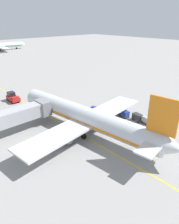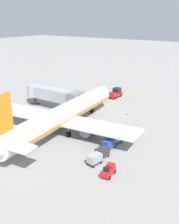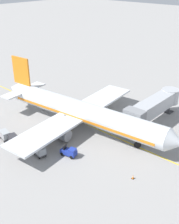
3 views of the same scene
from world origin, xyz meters
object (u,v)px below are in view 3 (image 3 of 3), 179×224
Objects in this scene: jet_bridge at (154,106)px; baggage_cart_second_in_train at (28,144)px; baggage_cart_third_in_train at (14,139)px; parked_airliner at (81,112)px; safety_cone_nose_left at (133,177)px; baggage_cart_tail_end at (5,135)px; ground_crew_wing_walker at (42,142)px; baggage_cart_front at (40,150)px; baggage_tug_lead at (69,152)px.

jet_bridge is 23.52m from baggage_cart_second_in_train.
baggage_cart_second_in_train and baggage_cart_third_in_train have the same top height.
jet_bridge is at bearing 139.69° from parked_airliner.
parked_airliner is at bearing -110.14° from safety_cone_nose_left.
parked_airliner is 12.55× the size of baggage_cart_third_in_train.
baggage_cart_third_in_train is at bearing -31.10° from jet_bridge.
baggage_cart_tail_end is (0.17, -2.33, 0.00)m from baggage_cart_third_in_train.
baggage_cart_second_in_train is 1.00× the size of baggage_cart_third_in_train.
jet_bridge is 9.02× the size of ground_crew_wing_walker.
baggage_cart_second_in_train is (10.71, -1.33, -2.24)m from parked_airliner.
parked_airliner is 22.10× the size of ground_crew_wing_walker.
baggage_cart_second_in_train is at bearing 102.60° from baggage_cart_third_in_train.
jet_bridge reaches higher than safety_cone_nose_left.
baggage_cart_third_in_train is (0.80, -5.62, 0.00)m from baggage_cart_front.
baggage_cart_tail_end is (0.97, -7.95, 0.00)m from baggage_cart_front.
baggage_cart_tail_end is at bearing -67.58° from ground_crew_wing_walker.
baggage_cart_third_in_train is 2.34m from baggage_cart_tail_end.
jet_bridge is 5.12× the size of baggage_cart_second_in_train.
ground_crew_wing_walker reaches higher than baggage_cart_second_in_train.
parked_airliner is 63.30× the size of safety_cone_nose_left.
parked_airliner reaches higher than baggage_cart_second_in_train.
ground_crew_wing_walker is at bearing 112.42° from baggage_cart_tail_end.
ground_crew_wing_walker is 2.86× the size of safety_cone_nose_left.
baggage_tug_lead is 4.57× the size of safety_cone_nose_left.
jet_bridge is 17.43m from safety_cone_nose_left.
baggage_cart_second_in_train is (3.09, -6.09, 0.24)m from baggage_tug_lead.
jet_bridge is 5.12× the size of baggage_cart_front.
safety_cone_nose_left is at bearing 69.86° from parked_airliner.
ground_crew_wing_walker is (19.21, -8.90, -2.50)m from jet_bridge.
safety_cone_nose_left is at bearing 109.95° from baggage_cart_front.
baggage_cart_tail_end is 1.76× the size of ground_crew_wing_walker.
jet_bridge is 25.52m from baggage_cart_third_in_train.
baggage_cart_second_in_train is 3.06m from baggage_cart_third_in_train.
parked_airliner is at bearing -148.01° from baggage_tug_lead.
baggage_cart_front is 1.00× the size of baggage_cart_tail_end.
ground_crew_wing_walker reaches higher than safety_cone_nose_left.
baggage_cart_third_in_train is 5.04× the size of safety_cone_nose_left.
parked_airliner is 13.61m from jet_bridge.
baggage_cart_front is (20.95, -7.50, -2.51)m from jet_bridge.
ground_crew_wing_walker is (-1.73, -1.40, 0.00)m from baggage_cart_front.
baggage_cart_front is at bearing 96.96° from baggage_cart_tail_end.
baggage_cart_front is at bearing 39.00° from ground_crew_wing_walker.
ground_crew_wing_walker is at bearing -0.65° from parked_airliner.
ground_crew_wing_walker is (1.23, -4.86, 0.24)m from baggage_tug_lead.
baggage_cart_tail_end is (3.93, -11.40, 0.24)m from baggage_tug_lead.
baggage_cart_front is (2.96, -3.45, 0.24)m from baggage_tug_lead.
baggage_tug_lead is 9.82m from baggage_cart_third_in_train.
baggage_tug_lead is 0.91× the size of baggage_cart_front.
baggage_tug_lead is at bearing 104.17° from ground_crew_wing_walker.
baggage_cart_second_in_train is 5.04× the size of safety_cone_nose_left.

